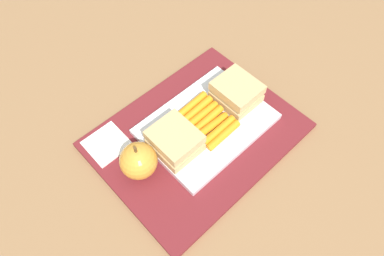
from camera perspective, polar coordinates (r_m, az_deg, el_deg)
The scene contains 8 objects.
ground_plane at distance 0.66m, azimuth 0.79°, elevation -1.37°, with size 2.40×2.40×0.00m, color olive.
lunchbag_mat at distance 0.65m, azimuth 0.80°, elevation -1.14°, with size 0.36×0.28×0.01m, color maroon.
food_tray at distance 0.65m, azimuth 2.39°, elevation 0.65°, with size 0.23×0.17×0.01m, color white.
sandwich_half_left at distance 0.67m, azimuth 7.27°, elevation 5.80°, with size 0.07×0.08×0.04m.
sandwich_half_right at distance 0.60m, azimuth -2.81°, elevation -2.11°, with size 0.07×0.08×0.04m.
carrot_sticks_bundle at distance 0.64m, azimuth 2.45°, elevation 1.29°, with size 0.08×0.10×0.02m.
apple at distance 0.59m, azimuth -8.71°, elevation -5.29°, with size 0.06×0.06×0.08m.
paper_napkin at distance 0.65m, azimuth -13.69°, elevation -2.51°, with size 0.07×0.07×0.00m, color white.
Camera 1 is at (0.24, 0.25, 0.56)m, focal length 32.76 mm.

